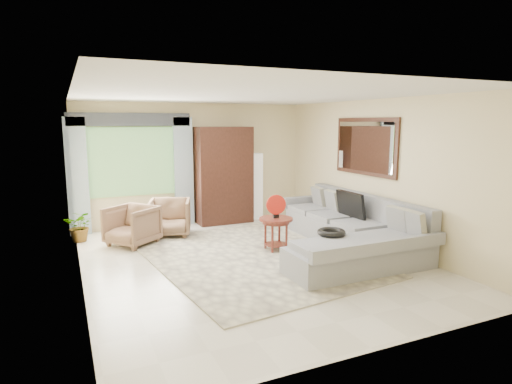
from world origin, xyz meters
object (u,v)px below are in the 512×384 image
floor_lamp (256,186)px  sectional_sofa (350,234)px  tv_screen (351,205)px  coffee_table (276,234)px  armoire (224,175)px  potted_plant (81,226)px  armchair_left (132,225)px  armchair_right (170,217)px

floor_lamp → sectional_sofa: bearing=-81.7°
tv_screen → floor_lamp: (-0.70, 2.60, 0.03)m
coffee_table → armoire: armoire is taller
floor_lamp → potted_plant: bearing=-173.7°
tv_screen → armchair_left: (-3.63, 1.56, -0.36)m
coffee_table → armchair_right: bearing=129.0°
armchair_left → coffee_table: bearing=19.4°
potted_plant → tv_screen: bearing=-26.1°
sectional_sofa → tv_screen: (0.27, 0.36, 0.44)m
armoire → floor_lamp: (0.80, 0.06, -0.30)m
armchair_left → potted_plant: armchair_left is taller
armchair_right → armoire: armoire is taller
armchair_left → armoire: (2.13, 0.99, 0.69)m
armoire → potted_plant: bearing=-173.2°
tv_screen → armoire: armoire is taller
sectional_sofa → potted_plant: sectional_sofa is taller
armoire → floor_lamp: size_ratio=1.40×
sectional_sofa → armchair_left: (-3.36, 1.91, 0.07)m
potted_plant → armoire: size_ratio=0.28×
sectional_sofa → armchair_right: 3.45m
armoire → armchair_left: bearing=-155.1°
armchair_left → tv_screen: bearing=28.6°
armchair_right → floor_lamp: 2.30m
sectional_sofa → coffee_table: size_ratio=5.99×
armchair_left → armchair_right: size_ratio=0.99×
potted_plant → armchair_left: bearing=-37.0°
potted_plant → floor_lamp: floor_lamp is taller
armchair_right → floor_lamp: size_ratio=0.53×
tv_screen → armchair_left: tv_screen is taller
tv_screen → armchair_right: (-2.86, 1.92, -0.36)m
coffee_table → armoire: 2.50m
armoire → armchair_right: bearing=-155.3°
floor_lamp → tv_screen: bearing=-74.9°
tv_screen → coffee_table: size_ratio=1.28×
tv_screen → coffee_table: tv_screen is taller
tv_screen → armoire: bearing=120.6°
armchair_left → armchair_right: armchair_right is taller
coffee_table → armoire: (-0.07, 2.38, 0.75)m
sectional_sofa → armchair_right: (-2.59, 2.27, 0.08)m
armchair_left → armoire: size_ratio=0.37×
coffee_table → armchair_left: (-2.20, 1.40, 0.05)m
coffee_table → potted_plant: (-3.04, 2.03, -0.01)m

